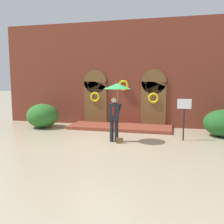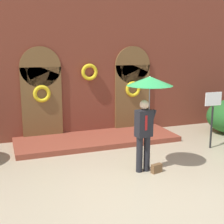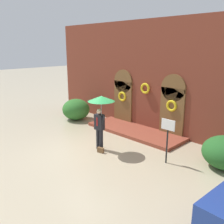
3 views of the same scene
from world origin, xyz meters
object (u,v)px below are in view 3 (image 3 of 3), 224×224
at_px(sign_post, 168,134).
at_px(shrub_left, 76,109).
at_px(handbag, 101,150).
at_px(person_with_umbrella, 101,107).

relative_size(sign_post, shrub_left, 1.05).
bearing_deg(handbag, shrub_left, 140.20).
height_order(person_with_umbrella, sign_post, person_with_umbrella).
xyz_separation_m(person_with_umbrella, sign_post, (2.63, 0.93, -0.75)).
height_order(person_with_umbrella, handbag, person_with_umbrella).
bearing_deg(sign_post, person_with_umbrella, -160.48).
xyz_separation_m(handbag, shrub_left, (-4.65, 2.25, 0.51)).
bearing_deg(person_with_umbrella, shrub_left, 155.40).
height_order(handbag, sign_post, sign_post).
xyz_separation_m(handbag, sign_post, (2.45, 1.13, 1.05)).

